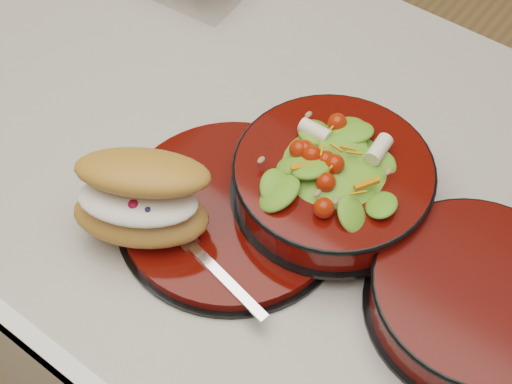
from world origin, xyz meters
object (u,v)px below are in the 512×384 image
Objects in this scene: salad_bowl at (333,173)px; fork at (213,267)px; croissant at (142,198)px; extra_bowl at (476,297)px; island_counter at (310,344)px; dinner_plate at (233,210)px.

fork is (-0.05, -0.17, -0.03)m from salad_bowl.
croissant is 0.76× the size of extra_bowl.
fork is at bearing -101.47° from island_counter.
fork is at bearing -151.53° from extra_bowl.
salad_bowl reaches higher than extra_bowl.
croissant is 0.11m from fork.
dinner_plate is 1.57× the size of croissant.
extra_bowl is at bearing -8.35° from salad_bowl.
salad_bowl is 1.02× the size of extra_bowl.
croissant is at bearing 100.19° from fork.
croissant reaches higher than dinner_plate.
extra_bowl is (0.29, 0.06, 0.02)m from dinner_plate.
dinner_plate is 0.29m from extra_bowl.
island_counter is 0.50m from salad_bowl.
salad_bowl is (0.08, 0.09, 0.05)m from dinner_plate.
salad_bowl is at bearing 18.98° from croissant.
island_counter is 0.56m from croissant.
dinner_plate is at bearing -133.65° from salad_bowl.
fork is (0.10, -0.00, -0.04)m from croissant.
extra_bowl reaches higher than dinner_plate.
extra_bowl is at bearing -13.18° from island_counter.
croissant is (-0.15, -0.16, 0.01)m from salad_bowl.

